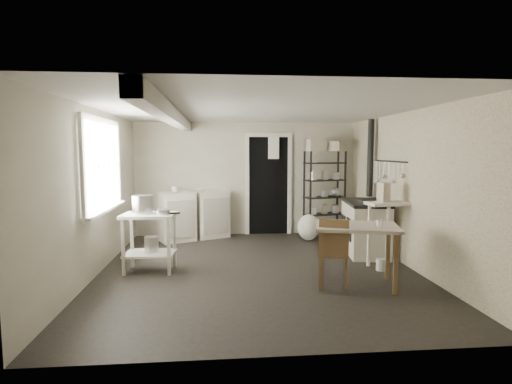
{
  "coord_description": "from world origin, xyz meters",
  "views": [
    {
      "loc": [
        -0.53,
        -5.65,
        1.71
      ],
      "look_at": [
        0.0,
        0.3,
        1.1
      ],
      "focal_mm": 28.0,
      "sensor_mm": 36.0,
      "label": 1
    }
  ],
  "objects": [
    {
      "name": "floor",
      "position": [
        0.0,
        0.0,
        0.0
      ],
      "size": [
        5.0,
        5.0,
        0.0
      ],
      "primitive_type": "plane",
      "color": "black",
      "rests_on": "ground"
    },
    {
      "name": "ceiling",
      "position": [
        0.0,
        0.0,
        2.3
      ],
      "size": [
        5.0,
        5.0,
        0.0
      ],
      "primitive_type": "plane",
      "rotation": [
        3.14,
        0.0,
        0.0
      ],
      "color": "beige",
      "rests_on": "wall_back"
    },
    {
      "name": "wall_back",
      "position": [
        0.0,
        2.5,
        1.15
      ],
      "size": [
        4.5,
        0.02,
        2.3
      ],
      "primitive_type": "cube",
      "color": "#BEB8A2",
      "rests_on": "ground"
    },
    {
      "name": "wall_front",
      "position": [
        0.0,
        -2.5,
        1.15
      ],
      "size": [
        4.5,
        0.02,
        2.3
      ],
      "primitive_type": "cube",
      "color": "#BEB8A2",
      "rests_on": "ground"
    },
    {
      "name": "wall_left",
      "position": [
        -2.25,
        0.0,
        1.15
      ],
      "size": [
        0.02,
        5.0,
        2.3
      ],
      "primitive_type": "cube",
      "color": "#BEB8A2",
      "rests_on": "ground"
    },
    {
      "name": "wall_right",
      "position": [
        2.25,
        0.0,
        1.15
      ],
      "size": [
        0.02,
        5.0,
        2.3
      ],
      "primitive_type": "cube",
      "color": "#BEB8A2",
      "rests_on": "ground"
    },
    {
      "name": "window",
      "position": [
        -2.22,
        0.2,
        1.5
      ],
      "size": [
        0.12,
        1.76,
        1.28
      ],
      "primitive_type": null,
      "color": "silver",
      "rests_on": "wall_left"
    },
    {
      "name": "doorway",
      "position": [
        0.45,
        2.47,
        1.0
      ],
      "size": [
        0.96,
        0.1,
        2.08
      ],
      "primitive_type": null,
      "color": "silver",
      "rests_on": "ground"
    },
    {
      "name": "ceiling_beam",
      "position": [
        -1.2,
        0.0,
        2.2
      ],
      "size": [
        0.18,
        5.0,
        0.18
      ],
      "primitive_type": null,
      "color": "silver",
      "rests_on": "ceiling"
    },
    {
      "name": "wallpaper_panel",
      "position": [
        2.24,
        0.0,
        1.15
      ],
      "size": [
        0.01,
        5.0,
        2.3
      ],
      "primitive_type": null,
      "color": "beige",
      "rests_on": "wall_right"
    },
    {
      "name": "utensil_rail",
      "position": [
        2.19,
        0.6,
        1.55
      ],
      "size": [
        0.06,
        1.2,
        0.44
      ],
      "primitive_type": null,
      "color": "#BCBCBE",
      "rests_on": "wall_right"
    },
    {
      "name": "prep_table",
      "position": [
        -1.54,
        0.03,
        0.4
      ],
      "size": [
        0.77,
        0.57,
        0.83
      ],
      "primitive_type": null,
      "rotation": [
        0.0,
        0.0,
        -0.07
      ],
      "color": "silver",
      "rests_on": "ground"
    },
    {
      "name": "stockpot",
      "position": [
        -1.63,
        0.05,
        0.94
      ],
      "size": [
        0.29,
        0.29,
        0.31
      ],
      "primitive_type": "cylinder",
      "rotation": [
        0.0,
        0.0,
        -0.02
      ],
      "color": "#BCBCBE",
      "rests_on": "prep_table"
    },
    {
      "name": "saucepan",
      "position": [
        -1.34,
        -0.05,
        0.85
      ],
      "size": [
        0.25,
        0.25,
        0.11
      ],
      "primitive_type": "cylinder",
      "rotation": [
        0.0,
        0.0,
        0.33
      ],
      "color": "#BCBCBE",
      "rests_on": "prep_table"
    },
    {
      "name": "bucket",
      "position": [
        -1.53,
        0.08,
        0.39
      ],
      "size": [
        0.26,
        0.26,
        0.22
      ],
      "primitive_type": "cylinder",
      "rotation": [
        0.0,
        0.0,
        -0.38
      ],
      "color": "#BCBCBE",
      "rests_on": "prep_table"
    },
    {
      "name": "base_cabinets",
      "position": [
        -1.07,
        2.18,
        0.46
      ],
      "size": [
        1.54,
        1.14,
        0.93
      ],
      "primitive_type": null,
      "rotation": [
        0.0,
        0.0,
        0.43
      ],
      "color": "silver",
      "rests_on": "ground"
    },
    {
      "name": "mixing_bowl",
      "position": [
        -0.95,
        2.14,
        0.96
      ],
      "size": [
        0.36,
        0.36,
        0.07
      ],
      "primitive_type": "imported",
      "rotation": [
        0.0,
        0.0,
        0.24
      ],
      "color": "white",
      "rests_on": "base_cabinets"
    },
    {
      "name": "counter_cup",
      "position": [
        -1.41,
        2.09,
        0.97
      ],
      "size": [
        0.16,
        0.16,
        0.11
      ],
      "primitive_type": "imported",
      "rotation": [
        0.0,
        0.0,
        -0.23
      ],
      "color": "white",
      "rests_on": "base_cabinets"
    },
    {
      "name": "shelf_rack",
      "position": [
        1.54,
        2.14,
        0.95
      ],
      "size": [
        0.86,
        0.51,
        1.71
      ],
      "primitive_type": null,
      "rotation": [
        0.0,
        0.0,
        0.26
      ],
      "color": "black",
      "rests_on": "ground"
    },
    {
      "name": "shelf_jar",
      "position": [
        1.3,
        2.14,
        1.37
      ],
      "size": [
        0.1,
        0.1,
        0.19
      ],
      "primitive_type": "imported",
      "rotation": [
        0.0,
        0.0,
        0.17
      ],
      "color": "white",
      "rests_on": "shelf_rack"
    },
    {
      "name": "storage_box_a",
      "position": [
        1.36,
        2.11,
        2.01
      ],
      "size": [
        0.37,
        0.33,
        0.23
      ],
      "primitive_type": "cube",
      "rotation": [
        0.0,
        0.0,
        0.09
      ],
      "color": "beige",
      "rests_on": "shelf_rack"
    },
    {
      "name": "storage_box_b",
      "position": [
        1.68,
        2.13,
        1.99
      ],
      "size": [
        0.4,
        0.38,
        0.2
      ],
      "primitive_type": "cube",
      "rotation": [
        0.0,
        0.0,
        -0.41
      ],
      "color": "beige",
      "rests_on": "shelf_rack"
    },
    {
      "name": "stove",
      "position": [
        1.88,
        0.74,
        0.44
      ],
      "size": [
        0.75,
        1.19,
        0.88
      ],
      "primitive_type": null,
      "rotation": [
        0.0,
        0.0,
        -0.13
      ],
      "color": "silver",
      "rests_on": "ground"
    },
    {
      "name": "stovepipe",
      "position": [
        2.13,
        1.25,
        1.59
      ],
      "size": [
        0.14,
        0.14,
        1.46
      ],
      "primitive_type": null,
      "rotation": [
        0.0,
        0.0,
        -0.25
      ],
      "color": "black",
      "rests_on": "stove"
    },
    {
      "name": "side_ledge",
      "position": [
        1.95,
        0.04,
        0.43
      ],
      "size": [
        0.66,
        0.41,
        0.96
      ],
      "primitive_type": null,
      "rotation": [
        0.0,
        0.0,
        0.13
      ],
      "color": "silver",
      "rests_on": "ground"
    },
    {
      "name": "oats_box",
      "position": [
        1.9,
        0.09,
        1.01
      ],
      "size": [
        0.13,
        0.2,
        0.29
      ],
      "primitive_type": "cube",
      "rotation": [
        0.0,
        0.0,
        0.09
      ],
      "color": "beige",
      "rests_on": "side_ledge"
    },
    {
      "name": "work_table",
      "position": [
        1.19,
        -0.78,
        0.38
      ],
      "size": [
        1.17,
        0.95,
        0.78
      ],
      "primitive_type": null,
      "rotation": [
        0.0,
        0.0,
        -0.25
      ],
      "color": "beige",
      "rests_on": "ground"
    },
    {
      "name": "table_cup",
      "position": [
        1.43,
        -0.93,
        0.8
      ],
      "size": [
        0.11,
        0.11,
        0.09
      ],
      "primitive_type": "imported",
      "rotation": [
        0.0,
        0.0,
        0.19
      ],
      "color": "white",
      "rests_on": "work_table"
    },
    {
      "name": "chair",
      "position": [
        0.9,
        -0.77,
        0.48
      ],
      "size": [
        0.46,
        0.47,
        0.88
      ],
      "primitive_type": null,
      "rotation": [
        0.0,
        0.0,
        -0.31
      ],
      "color": "brown",
      "rests_on": "ground"
    },
    {
      "name": "flour_sack",
      "position": [
        1.15,
        1.8,
        0.24
      ],
      "size": [
        0.51,
        0.47,
        0.5
      ],
      "primitive_type": "ellipsoid",
      "rotation": [
        0.0,
        0.0,
        0.33
      ],
      "color": "white",
      "rests_on": "ground"
    },
    {
      "name": "floor_crock",
      "position": [
        1.76,
        -0.23,
        0.07
      ],
      "size": [
        0.17,
        0.17,
        0.17
      ],
      "primitive_type": "cylinder",
      "rotation": [
        0.0,
        0.0,
        0.33
      ],
      "color": "white",
      "rests_on": "ground"
    }
  ]
}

